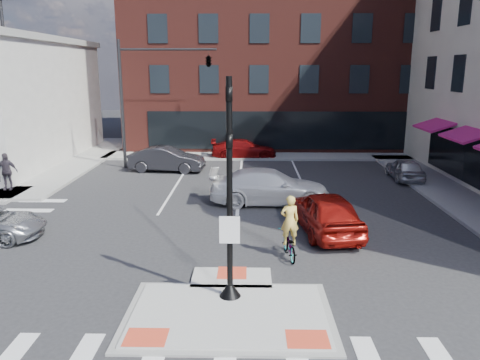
{
  "coord_description": "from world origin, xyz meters",
  "views": [
    {
      "loc": [
        0.51,
        -11.49,
        6.3
      ],
      "look_at": [
        0.16,
        6.4,
        2.0
      ],
      "focal_mm": 35.0,
      "sensor_mm": 36.0,
      "label": 1
    }
  ],
  "objects_px": {
    "bg_car_dark": "(167,159)",
    "bg_car_red": "(244,149)",
    "bg_car_silver": "(405,169)",
    "cyclist": "(289,237)",
    "red_sedan": "(325,212)",
    "white_pickup": "(270,187)",
    "pedestrian_b": "(6,171)"
  },
  "relations": [
    {
      "from": "bg_car_dark",
      "to": "bg_car_red",
      "type": "relative_size",
      "value": 1.01
    },
    {
      "from": "red_sedan",
      "to": "bg_car_silver",
      "type": "relative_size",
      "value": 1.3
    },
    {
      "from": "white_pickup",
      "to": "cyclist",
      "type": "xyz_separation_m",
      "value": [
        0.4,
        -6.51,
        -0.09
      ]
    },
    {
      "from": "bg_car_red",
      "to": "bg_car_dark",
      "type": "bearing_deg",
      "value": 130.91
    },
    {
      "from": "cyclist",
      "to": "pedestrian_b",
      "type": "relative_size",
      "value": 1.13
    },
    {
      "from": "cyclist",
      "to": "red_sedan",
      "type": "bearing_deg",
      "value": -130.04
    },
    {
      "from": "red_sedan",
      "to": "pedestrian_b",
      "type": "bearing_deg",
      "value": -28.74
    },
    {
      "from": "bg_car_dark",
      "to": "bg_car_red",
      "type": "distance_m",
      "value": 6.54
    },
    {
      "from": "red_sedan",
      "to": "bg_car_dark",
      "type": "relative_size",
      "value": 1.04
    },
    {
      "from": "pedestrian_b",
      "to": "white_pickup",
      "type": "bearing_deg",
      "value": -14.93
    },
    {
      "from": "bg_car_dark",
      "to": "pedestrian_b",
      "type": "height_order",
      "value": "pedestrian_b"
    },
    {
      "from": "white_pickup",
      "to": "bg_car_dark",
      "type": "relative_size",
      "value": 1.21
    },
    {
      "from": "red_sedan",
      "to": "white_pickup",
      "type": "bearing_deg",
      "value": -71.63
    },
    {
      "from": "red_sedan",
      "to": "white_pickup",
      "type": "relative_size",
      "value": 0.86
    },
    {
      "from": "white_pickup",
      "to": "bg_car_dark",
      "type": "distance_m",
      "value": 9.29
    },
    {
      "from": "bg_car_red",
      "to": "red_sedan",
      "type": "bearing_deg",
      "value": -170.35
    },
    {
      "from": "bg_car_red",
      "to": "pedestrian_b",
      "type": "relative_size",
      "value": 2.4
    },
    {
      "from": "bg_car_silver",
      "to": "pedestrian_b",
      "type": "xyz_separation_m",
      "value": [
        -21.5,
        -3.25,
        0.48
      ]
    },
    {
      "from": "bg_car_silver",
      "to": "cyclist",
      "type": "relative_size",
      "value": 1.72
    },
    {
      "from": "pedestrian_b",
      "to": "bg_car_red",
      "type": "bearing_deg",
      "value": 31.31
    },
    {
      "from": "red_sedan",
      "to": "bg_car_silver",
      "type": "xyz_separation_m",
      "value": [
        6.0,
        9.0,
        -0.19
      ]
    },
    {
      "from": "bg_car_red",
      "to": "cyclist",
      "type": "distance_m",
      "value": 18.11
    },
    {
      "from": "red_sedan",
      "to": "bg_car_dark",
      "type": "distance_m",
      "value": 13.67
    },
    {
      "from": "bg_car_red",
      "to": "pedestrian_b",
      "type": "xyz_separation_m",
      "value": [
        -12.12,
        -9.75,
        0.44
      ]
    },
    {
      "from": "bg_car_silver",
      "to": "bg_car_dark",
      "type": "bearing_deg",
      "value": -6.08
    },
    {
      "from": "bg_car_red",
      "to": "bg_car_silver",
      "type": "bearing_deg",
      "value": -127.39
    },
    {
      "from": "red_sedan",
      "to": "bg_car_silver",
      "type": "distance_m",
      "value": 10.81
    },
    {
      "from": "cyclist",
      "to": "pedestrian_b",
      "type": "height_order",
      "value": "cyclist"
    },
    {
      "from": "bg_car_red",
      "to": "white_pickup",
      "type": "bearing_deg",
      "value": -175.88
    },
    {
      "from": "bg_car_dark",
      "to": "bg_car_red",
      "type": "xyz_separation_m",
      "value": [
        4.74,
        4.51,
        -0.09
      ]
    },
    {
      "from": "bg_car_silver",
      "to": "cyclist",
      "type": "xyz_separation_m",
      "value": [
        -7.62,
        -11.52,
        0.1
      ]
    },
    {
      "from": "red_sedan",
      "to": "bg_car_red",
      "type": "xyz_separation_m",
      "value": [
        -3.38,
        15.5,
        -0.15
      ]
    }
  ]
}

